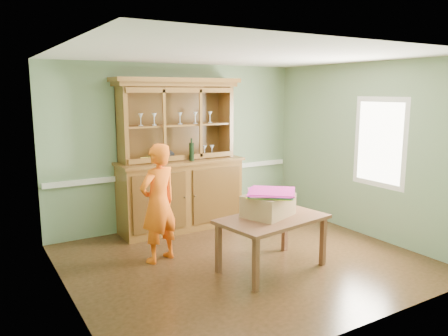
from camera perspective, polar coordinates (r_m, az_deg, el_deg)
floor at (r=6.06m, az=2.60°, el=-11.91°), size 4.50×4.50×0.00m
ceiling at (r=5.63m, az=2.83°, el=14.48°), size 4.50×4.50×0.00m
wall_back at (r=7.42m, az=-5.91°, el=2.93°), size 4.50×0.00×4.50m
wall_left at (r=4.83m, az=-20.06°, el=-1.46°), size 0.00×4.00×4.00m
wall_right at (r=7.18m, az=17.83°, el=2.26°), size 0.00×4.00×4.00m
wall_front at (r=4.21m, az=18.04°, el=-2.99°), size 4.50×0.00×4.50m
chair_rail at (r=7.47m, az=-5.77°, el=-0.52°), size 4.41×0.05×0.08m
framed_map at (r=5.10m, az=-20.62°, el=1.35°), size 0.03×0.60×0.46m
window_panel at (r=6.95m, az=19.64°, el=3.16°), size 0.03×0.96×1.36m
china_hutch at (r=7.19m, az=-5.81°, el=-1.25°), size 2.10×0.69×2.46m
dining_table at (r=5.62m, az=6.33°, el=-7.22°), size 1.47×1.02×0.68m
cardboard_box at (r=5.62m, az=5.78°, el=-4.86°), size 0.73×0.66×0.28m
kite_stack at (r=5.57m, az=6.19°, el=-3.24°), size 0.77×0.77×0.05m
person at (r=5.86m, az=-8.56°, el=-4.57°), size 0.67×0.55×1.59m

